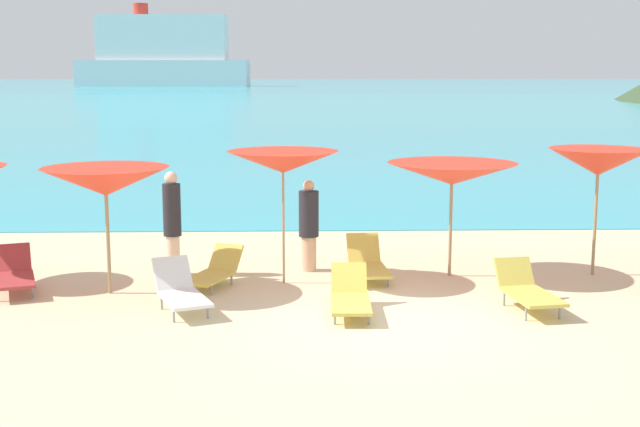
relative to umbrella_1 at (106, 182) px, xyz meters
The scene contains 15 objects.
ground_plane 9.64m from the umbrella_1, 62.61° to the left, with size 50.00×100.00×0.30m, color beige.
ocean_water 225.42m from the umbrella_1, 88.90° to the left, with size 650.00×440.00×0.02m, color #38B7CC.
umbrella_1 is the anchor object (origin of this frame).
umbrella_2 2.92m from the umbrella_1, 11.95° to the left, with size 1.91×1.91×2.28m.
umbrella_3 5.89m from the umbrella_1, 10.10° to the left, with size 2.32×2.32×2.03m.
umbrella_4 8.45m from the umbrella_1, ahead, with size 1.73×1.73×2.27m.
lounge_chair_0 6.87m from the umbrella_1, ahead, with size 0.82×1.53×0.68m.
lounge_chair_1 2.34m from the umbrella_1, 13.37° to the left, with size 1.03×1.49×0.62m.
lounge_chair_2 2.28m from the umbrella_1, 39.25° to the right, with size 1.09×1.57×0.72m.
lounge_chair_4 4.38m from the umbrella_1, 18.53° to the right, with size 0.60×1.45×0.65m.
lounge_chair_6 2.25m from the umbrella_1, behind, with size 1.10×1.73×0.66m.
lounge_chair_8 4.67m from the umbrella_1, 11.19° to the left, with size 0.70×1.52×0.70m.
beachgoer_0 3.75m from the umbrella_1, 24.64° to the left, with size 0.36×0.36×1.67m.
beachgoer_1 1.75m from the umbrella_1, 55.74° to the left, with size 0.32×0.32×1.87m.
cruise_ship 212.44m from the umbrella_1, 98.50° to the left, with size 44.58×12.85×21.08m.
Camera 1 is at (-1.26, -11.93, 3.59)m, focal length 47.35 mm.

